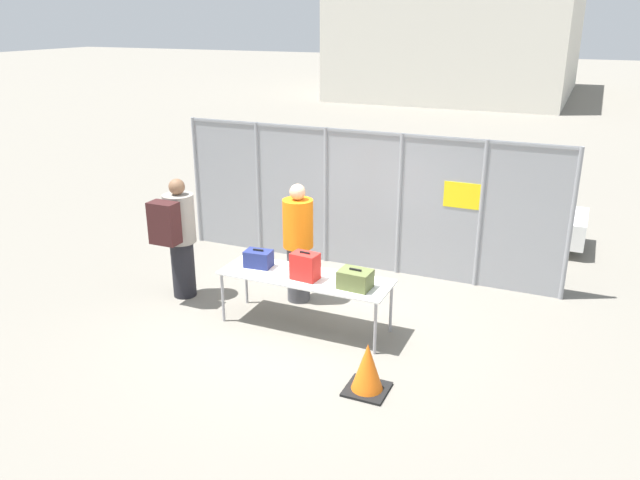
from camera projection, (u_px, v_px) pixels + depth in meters
ground_plane at (304, 322)px, 8.66m from camera, size 120.00×120.00×0.00m
fence_section at (362, 198)px, 10.17m from camera, size 6.49×0.07×2.31m
inspection_table at (305, 279)px, 8.31m from camera, size 2.33×0.76×0.74m
suitcase_navy at (259, 259)px, 8.58m from camera, size 0.39×0.27×0.25m
suitcase_red at (305, 266)px, 8.15m from camera, size 0.37×0.27×0.38m
suitcase_olive at (355, 279)px, 7.91m from camera, size 0.42×0.33×0.26m
traveler_hooded at (178, 234)px, 9.10m from camera, size 0.45×0.70×1.82m
security_worker_near at (298, 242)px, 9.04m from camera, size 0.44×0.44×1.78m
utility_trailer at (484, 218)px, 11.80m from camera, size 4.49×2.05×0.67m
distant_hangar at (464, 45)px, 33.25m from camera, size 11.08×13.20×5.04m
traffic_cone at (367, 369)px, 6.99m from camera, size 0.48×0.48×0.60m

